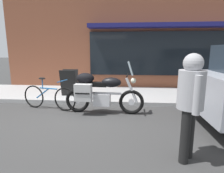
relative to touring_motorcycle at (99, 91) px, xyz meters
The scene contains 5 objects.
ground_plane 0.91m from the touring_motorcycle, 156.40° to the right, with size 80.00×80.00×0.00m, color #363636.
touring_motorcycle is the anchor object (origin of this frame).
parked_bicycle 1.53m from the touring_motorcycle, behind, with size 1.69×0.56×0.93m.
pedestrian_walking 2.67m from the touring_motorcycle, 50.38° to the right, with size 0.39×0.56×1.64m.
sandwich_board_sign 1.91m from the touring_motorcycle, 131.71° to the left, with size 0.55×0.41×0.90m.
Camera 1 is at (1.38, -4.45, 1.67)m, focal length 29.44 mm.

